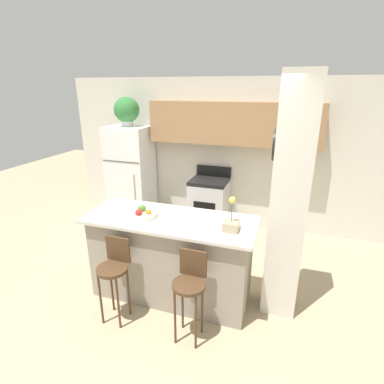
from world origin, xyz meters
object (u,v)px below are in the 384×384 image
Objects in this scene: orchid_vase at (231,223)px; trash_bin at (157,217)px; refrigerator at (131,174)px; bar_stool_left at (114,269)px; fruit_bowl at (143,214)px; bar_stool_right at (190,285)px; potted_plant_on_fridge at (127,111)px; stove_range at (209,204)px.

trash_bin is at bearing 133.74° from orchid_vase.
orchid_vase reaches higher than trash_bin.
refrigerator reaches higher than bar_stool_left.
bar_stool_right is at bearing -33.78° from fruit_bowl.
orchid_vase is at bearing 22.29° from bar_stool_left.
trash_bin is at bearing -20.27° from potted_plant_on_fridge.
orchid_vase reaches higher than fruit_bowl.
refrigerator is 2.30m from fruit_bowl.
potted_plant_on_fridge is at bearing 129.17° from bar_stool_right.
potted_plant_on_fridge is 2.48m from fruit_bowl.
orchid_vase is at bearing -40.94° from refrigerator.
bar_stool_left is at bearing -64.85° from refrigerator.
refrigerator is at bearing -178.91° from stove_range.
refrigerator is 4.75× the size of orchid_vase.
trash_bin is at bearing 110.96° from fruit_bowl.
refrigerator is at bearing -60.20° from potted_plant_on_fridge.
bar_stool_right is 3.40m from potted_plant_on_fridge.
stove_range is 2.92× the size of orchid_vase.
refrigerator is at bearing 115.15° from bar_stool_left.
bar_stool_right reaches higher than trash_bin.
bar_stool_left is 1.30m from orchid_vase.
orchid_vase is (1.12, 0.46, 0.49)m from bar_stool_left.
bar_stool_left is 1.00× the size of bar_stool_right.
trash_bin is at bearing -164.68° from stove_range.
stove_range is 1.16× the size of bar_stool_right.
potted_plant_on_fridge reaches higher than stove_range.
stove_range is 1.16× the size of bar_stool_left.
refrigerator is at bearing 139.06° from orchid_vase.
bar_stool_left is 2.29m from trash_bin.
orchid_vase is 0.96× the size of trash_bin.
orchid_vase is at bearing 58.00° from bar_stool_right.
trash_bin is at bearing 122.06° from bar_stool_right.
bar_stool_right is at bearing -122.00° from orchid_vase.
refrigerator is 3.11m from bar_stool_right.
refrigerator is 0.93m from trash_bin.
stove_range is 2.82× the size of trash_bin.
bar_stool_right is at bearing 0.00° from bar_stool_left.
refrigerator is 1.63× the size of stove_range.
bar_stool_left is 0.83m from bar_stool_right.
bar_stool_right is 2.53× the size of orchid_vase.
stove_range is at bearing 15.32° from trash_bin.
orchid_vase reaches higher than stove_range.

